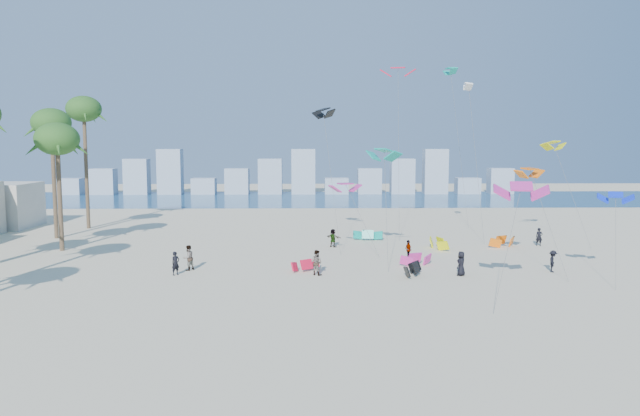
{
  "coord_description": "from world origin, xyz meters",
  "views": [
    {
      "loc": [
        1.95,
        -29.58,
        9.46
      ],
      "look_at": [
        3.0,
        16.0,
        4.5
      ],
      "focal_mm": 33.47,
      "sensor_mm": 36.0,
      "label": 1
    }
  ],
  "objects": [
    {
      "name": "grounded_kites",
      "position": [
        11.28,
        20.16,
        0.45
      ],
      "size": [
        20.85,
        17.92,
        0.95
      ],
      "color": "red",
      "rests_on": "ground"
    },
    {
      "name": "ground",
      "position": [
        0.0,
        0.0,
        0.0
      ],
      "size": [
        220.0,
        220.0,
        0.0
      ],
      "primitive_type": "plane",
      "color": "beige",
      "rests_on": "ground"
    },
    {
      "name": "kitesurfer_near",
      "position": [
        -7.48,
        12.84,
        0.86
      ],
      "size": [
        0.73,
        0.73,
        1.71
      ],
      "primitive_type": "imported",
      "rotation": [
        0.0,
        0.0,
        0.77
      ],
      "color": "black",
      "rests_on": "ground"
    },
    {
      "name": "kitesurfer_mid",
      "position": [
        2.67,
        12.67,
        0.91
      ],
      "size": [
        1.12,
        1.08,
        1.83
      ],
      "primitive_type": "imported",
      "rotation": [
        0.0,
        0.0,
        2.53
      ],
      "color": "gray",
      "rests_on": "ground"
    },
    {
      "name": "kitesurfers_far",
      "position": [
        8.19,
        17.37,
        0.86
      ],
      "size": [
        31.29,
        13.28,
        1.89
      ],
      "color": "black",
      "rests_on": "ground"
    },
    {
      "name": "ocean",
      "position": [
        0.0,
        72.0,
        0.01
      ],
      "size": [
        220.0,
        220.0,
        0.0
      ],
      "primitive_type": "plane",
      "color": "navy",
      "rests_on": "ground"
    },
    {
      "name": "distant_skyline",
      "position": [
        -1.19,
        82.0,
        3.09
      ],
      "size": [
        85.0,
        3.0,
        8.4
      ],
      "color": "#9EADBF",
      "rests_on": "ground"
    },
    {
      "name": "flying_kites",
      "position": [
        13.45,
        22.73,
        11.19
      ],
      "size": [
        25.51,
        38.59,
        18.49
      ],
      "color": "#CF2E92",
      "rests_on": "ground"
    }
  ]
}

